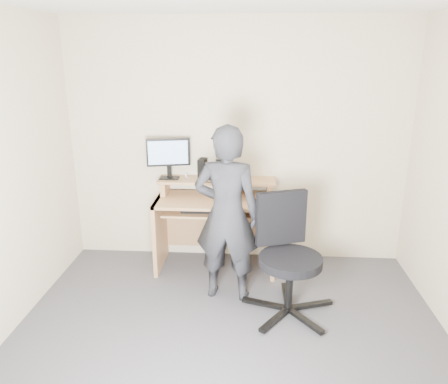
# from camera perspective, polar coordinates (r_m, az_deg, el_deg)

# --- Properties ---
(ground) EXTENTS (3.50, 3.50, 0.00)m
(ground) POSITION_cam_1_polar(r_m,az_deg,el_deg) (3.45, 0.37, -20.86)
(ground) COLOR #4A494E
(ground) RESTS_ON ground
(back_wall) EXTENTS (3.50, 0.02, 2.50)m
(back_wall) POSITION_cam_1_polar(r_m,az_deg,el_deg) (4.53, 1.72, 6.31)
(back_wall) COLOR beige
(back_wall) RESTS_ON ground
(desk) EXTENTS (1.20, 0.60, 0.91)m
(desk) POSITION_cam_1_polar(r_m,az_deg,el_deg) (4.52, -1.00, -2.97)
(desk) COLOR tan
(desk) RESTS_ON ground
(monitor) EXTENTS (0.44, 0.13, 0.42)m
(monitor) POSITION_cam_1_polar(r_m,az_deg,el_deg) (4.46, -7.27, 4.84)
(monitor) COLOR black
(monitor) RESTS_ON desk
(external_drive) EXTENTS (0.09, 0.14, 0.20)m
(external_drive) POSITION_cam_1_polar(r_m,az_deg,el_deg) (4.51, -2.83, 3.11)
(external_drive) COLOR black
(external_drive) RESTS_ON desk
(travel_mug) EXTENTS (0.09, 0.09, 0.20)m
(travel_mug) POSITION_cam_1_polar(r_m,az_deg,el_deg) (4.42, -0.51, 2.83)
(travel_mug) COLOR #B3B3B7
(travel_mug) RESTS_ON desk
(smartphone) EXTENTS (0.08, 0.13, 0.01)m
(smartphone) POSITION_cam_1_polar(r_m,az_deg,el_deg) (4.46, 2.92, 1.68)
(smartphone) COLOR black
(smartphone) RESTS_ON desk
(charger) EXTENTS (0.06, 0.05, 0.03)m
(charger) POSITION_cam_1_polar(r_m,az_deg,el_deg) (4.39, -2.99, 1.59)
(charger) COLOR black
(charger) RESTS_ON desk
(headphones) EXTENTS (0.16, 0.16, 0.06)m
(headphones) POSITION_cam_1_polar(r_m,az_deg,el_deg) (4.58, -4.10, 2.14)
(headphones) COLOR silver
(headphones) RESTS_ON desk
(keyboard) EXTENTS (0.47, 0.19, 0.03)m
(keyboard) POSITION_cam_1_polar(r_m,az_deg,el_deg) (4.33, -2.55, -2.27)
(keyboard) COLOR black
(keyboard) RESTS_ON desk
(mouse) EXTENTS (0.10, 0.07, 0.04)m
(mouse) POSITION_cam_1_polar(r_m,az_deg,el_deg) (4.27, 3.99, -1.16)
(mouse) COLOR black
(mouse) RESTS_ON desk
(office_chair) EXTENTS (0.80, 0.77, 1.01)m
(office_chair) POSITION_cam_1_polar(r_m,az_deg,el_deg) (3.75, 8.22, -7.65)
(office_chair) COLOR black
(office_chair) RESTS_ON ground
(person) EXTENTS (0.63, 0.46, 1.59)m
(person) POSITION_cam_1_polar(r_m,az_deg,el_deg) (3.82, 0.38, -2.99)
(person) COLOR black
(person) RESTS_ON ground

